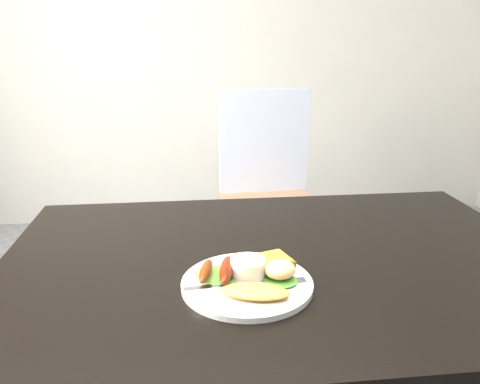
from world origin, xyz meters
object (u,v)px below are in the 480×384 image
person (206,182)px  plate (247,284)px  dining_table (278,265)px  dining_chair (270,208)px

person → plate: size_ratio=5.44×
dining_table → person: (-0.12, 0.80, -0.05)m
plate → person: bearing=92.4°
person → plate: (0.04, -0.92, 0.07)m
dining_table → person: 0.81m
dining_chair → person: person is taller
dining_chair → person: 0.50m
dining_table → plate: bearing=-124.8°
dining_chair → plate: (-0.27, -1.24, 0.31)m
plate → dining_table: bearing=55.2°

